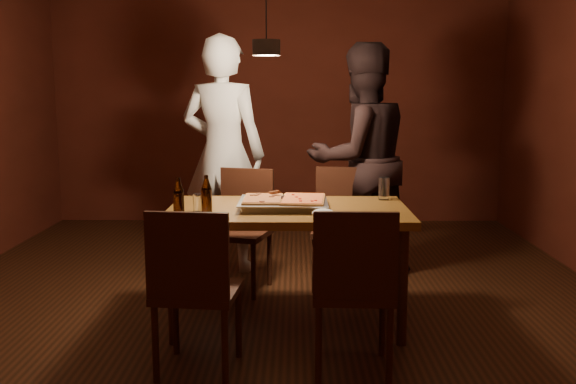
{
  "coord_description": "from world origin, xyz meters",
  "views": [
    {
      "loc": [
        0.19,
        -4.21,
        1.48
      ],
      "look_at": [
        0.14,
        -0.25,
        0.85
      ],
      "focal_mm": 40.0,
      "sensor_mm": 36.0,
      "label": 1
    }
  ],
  "objects_px": {
    "chair_far_right": "(342,215)",
    "chair_far_left": "(242,217)",
    "plate_slice": "(187,219)",
    "chair_near_right": "(354,276)",
    "beer_bottle_a": "(179,198)",
    "beer_bottle_b": "(207,195)",
    "diner_white": "(223,154)",
    "diner_dark": "(360,160)",
    "pendant_lamp": "(266,46)",
    "pizza_tray": "(283,204)",
    "chair_near_left": "(193,277)",
    "dining_table": "(288,219)"
  },
  "relations": [
    {
      "from": "chair_far_right",
      "to": "chair_far_left",
      "type": "bearing_deg",
      "value": 14.72
    },
    {
      "from": "chair_far_right",
      "to": "plate_slice",
      "type": "distance_m",
      "value": 1.59
    },
    {
      "from": "chair_far_left",
      "to": "plate_slice",
      "type": "relative_size",
      "value": 2.11
    },
    {
      "from": "chair_near_right",
      "to": "beer_bottle_a",
      "type": "xyz_separation_m",
      "value": [
        -0.97,
        0.44,
        0.33
      ]
    },
    {
      "from": "chair_far_left",
      "to": "chair_near_right",
      "type": "xyz_separation_m",
      "value": [
        0.7,
        -1.53,
        0.0
      ]
    },
    {
      "from": "chair_far_left",
      "to": "chair_near_right",
      "type": "relative_size",
      "value": 1.07
    },
    {
      "from": "beer_bottle_b",
      "to": "plate_slice",
      "type": "height_order",
      "value": "beer_bottle_b"
    },
    {
      "from": "chair_far_left",
      "to": "diner_white",
      "type": "height_order",
      "value": "diner_white"
    },
    {
      "from": "chair_far_left",
      "to": "diner_dark",
      "type": "bearing_deg",
      "value": -140.22
    },
    {
      "from": "diner_dark",
      "to": "pendant_lamp",
      "type": "bearing_deg",
      "value": 27.78
    },
    {
      "from": "plate_slice",
      "to": "diner_white",
      "type": "bearing_deg",
      "value": 89.22
    },
    {
      "from": "pizza_tray",
      "to": "diner_white",
      "type": "distance_m",
      "value": 1.38
    },
    {
      "from": "chair_near_right",
      "to": "pizza_tray",
      "type": "xyz_separation_m",
      "value": [
        -0.38,
        0.78,
        0.24
      ]
    },
    {
      "from": "diner_dark",
      "to": "pizza_tray",
      "type": "bearing_deg",
      "value": 38.56
    },
    {
      "from": "chair_near_left",
      "to": "plate_slice",
      "type": "bearing_deg",
      "value": 108.87
    },
    {
      "from": "beer_bottle_a",
      "to": "beer_bottle_b",
      "type": "relative_size",
      "value": 1.0
    },
    {
      "from": "dining_table",
      "to": "chair_far_right",
      "type": "distance_m",
      "value": 0.94
    },
    {
      "from": "pizza_tray",
      "to": "dining_table",
      "type": "bearing_deg",
      "value": 6.63
    },
    {
      "from": "beer_bottle_b",
      "to": "diner_white",
      "type": "height_order",
      "value": "diner_white"
    },
    {
      "from": "chair_far_left",
      "to": "diner_white",
      "type": "bearing_deg",
      "value": -53.07
    },
    {
      "from": "chair_far_right",
      "to": "plate_slice",
      "type": "bearing_deg",
      "value": 59.82
    },
    {
      "from": "dining_table",
      "to": "pizza_tray",
      "type": "distance_m",
      "value": 0.1
    },
    {
      "from": "pizza_tray",
      "to": "beer_bottle_a",
      "type": "height_order",
      "value": "beer_bottle_a"
    },
    {
      "from": "chair_far_right",
      "to": "plate_slice",
      "type": "xyz_separation_m",
      "value": [
        -0.97,
        -1.24,
        0.22
      ]
    },
    {
      "from": "dining_table",
      "to": "chair_near_right",
      "type": "relative_size",
      "value": 3.09
    },
    {
      "from": "chair_far_right",
      "to": "pendant_lamp",
      "type": "distance_m",
      "value": 1.46
    },
    {
      "from": "chair_far_right",
      "to": "diner_dark",
      "type": "xyz_separation_m",
      "value": [
        0.17,
        0.31,
        0.39
      ]
    },
    {
      "from": "chair_far_right",
      "to": "chair_near_left",
      "type": "xyz_separation_m",
      "value": [
        -0.88,
        -1.64,
        0.0
      ]
    },
    {
      "from": "chair_far_left",
      "to": "beer_bottle_a",
      "type": "relative_size",
      "value": 2.19
    },
    {
      "from": "chair_near_right",
      "to": "dining_table",
      "type": "bearing_deg",
      "value": 115.78
    },
    {
      "from": "chair_far_right",
      "to": "beer_bottle_a",
      "type": "xyz_separation_m",
      "value": [
        -1.03,
        -1.18,
        0.33
      ]
    },
    {
      "from": "pizza_tray",
      "to": "pendant_lamp",
      "type": "distance_m",
      "value": 1.02
    },
    {
      "from": "dining_table",
      "to": "beer_bottle_b",
      "type": "relative_size",
      "value": 6.34
    },
    {
      "from": "diner_dark",
      "to": "beer_bottle_b",
      "type": "bearing_deg",
      "value": 28.77
    },
    {
      "from": "dining_table",
      "to": "beer_bottle_b",
      "type": "xyz_separation_m",
      "value": [
        -0.48,
        -0.23,
        0.19
      ]
    },
    {
      "from": "chair_far_right",
      "to": "pendant_lamp",
      "type": "height_order",
      "value": "pendant_lamp"
    },
    {
      "from": "dining_table",
      "to": "chair_far_left",
      "type": "distance_m",
      "value": 0.84
    },
    {
      "from": "dining_table",
      "to": "chair_far_left",
      "type": "relative_size",
      "value": 2.88
    },
    {
      "from": "plate_slice",
      "to": "diner_white",
      "type": "height_order",
      "value": "diner_white"
    },
    {
      "from": "diner_dark",
      "to": "diner_white",
      "type": "bearing_deg",
      "value": -29.79
    },
    {
      "from": "chair_near_right",
      "to": "diner_dark",
      "type": "height_order",
      "value": "diner_dark"
    },
    {
      "from": "dining_table",
      "to": "chair_near_left",
      "type": "relative_size",
      "value": 3.09
    },
    {
      "from": "chair_near_right",
      "to": "pizza_tray",
      "type": "relative_size",
      "value": 0.88
    },
    {
      "from": "beer_bottle_a",
      "to": "plate_slice",
      "type": "distance_m",
      "value": 0.14
    },
    {
      "from": "diner_white",
      "to": "diner_dark",
      "type": "distance_m",
      "value": 1.12
    },
    {
      "from": "plate_slice",
      "to": "pendant_lamp",
      "type": "height_order",
      "value": "pendant_lamp"
    },
    {
      "from": "pizza_tray",
      "to": "diner_dark",
      "type": "height_order",
      "value": "diner_dark"
    },
    {
      "from": "dining_table",
      "to": "plate_slice",
      "type": "bearing_deg",
      "value": -144.82
    },
    {
      "from": "pizza_tray",
      "to": "diner_dark",
      "type": "xyz_separation_m",
      "value": [
        0.6,
        1.15,
        0.15
      ]
    },
    {
      "from": "chair_near_left",
      "to": "diner_dark",
      "type": "bearing_deg",
      "value": 67.71
    }
  ]
}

